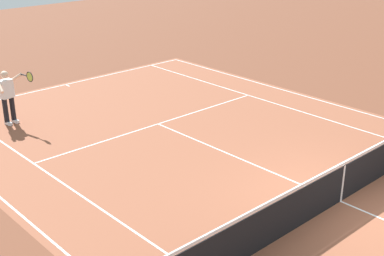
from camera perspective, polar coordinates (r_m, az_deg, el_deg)
name	(u,v)px	position (r m, az deg, el deg)	size (l,w,h in m)	color
ground_plane	(340,201)	(12.35, 15.62, -7.58)	(60.00, 60.00, 0.00)	brown
court_slab	(340,201)	(12.35, 15.62, -7.58)	(24.20, 11.40, 0.00)	#935138
court_line_markings	(340,201)	(12.35, 15.63, -7.57)	(23.85, 11.05, 0.01)	white
tennis_net	(342,182)	(12.12, 15.86, -5.56)	(0.10, 11.70, 1.08)	#2D2D33
tennis_player_near	(8,94)	(16.84, -19.16, 3.43)	(1.03, 0.81, 1.70)	black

